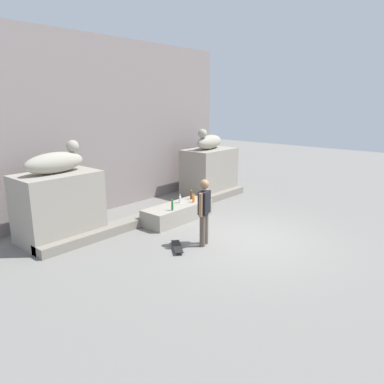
% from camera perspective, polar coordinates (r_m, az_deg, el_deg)
% --- Properties ---
extents(ground_plane, '(40.00, 40.00, 0.00)m').
position_cam_1_polar(ground_plane, '(9.57, 8.43, -7.42)').
color(ground_plane, slate).
extents(facade_wall, '(9.26, 0.60, 5.42)m').
position_cam_1_polar(facade_wall, '(12.49, -11.90, 10.28)').
color(facade_wall, gray).
rests_on(facade_wall, ground_plane).
extents(pedestal_left, '(2.00, 1.29, 1.75)m').
position_cam_1_polar(pedestal_left, '(9.85, -20.25, -2.16)').
color(pedestal_left, gray).
rests_on(pedestal_left, ground_plane).
extents(pedestal_right, '(2.00, 1.29, 1.75)m').
position_cam_1_polar(pedestal_right, '(13.80, 2.71, 3.20)').
color(pedestal_right, gray).
rests_on(pedestal_right, ground_plane).
extents(statue_reclining_left, '(1.64, 0.67, 0.78)m').
position_cam_1_polar(statue_reclining_left, '(9.63, -20.66, 4.50)').
color(statue_reclining_left, '#9F9989').
rests_on(statue_reclining_left, pedestal_left).
extents(statue_reclining_right, '(1.68, 0.86, 0.78)m').
position_cam_1_polar(statue_reclining_right, '(13.60, 2.69, 7.96)').
color(statue_reclining_right, '#9F9989').
rests_on(statue_reclining_right, pedestal_right).
extents(ledge_block, '(2.30, 0.83, 0.49)m').
position_cam_1_polar(ledge_block, '(10.88, -2.25, -3.23)').
color(ledge_block, gray).
rests_on(ledge_block, ground_plane).
extents(skater, '(0.52, 0.29, 1.67)m').
position_cam_1_polar(skater, '(8.84, 1.94, -2.76)').
color(skater, brown).
rests_on(skater, ground_plane).
extents(skateboard, '(0.66, 0.75, 0.08)m').
position_cam_1_polar(skateboard, '(8.86, -2.37, -8.61)').
color(skateboard, black).
rests_on(skateboard, ground_plane).
extents(bottle_brown, '(0.08, 0.08, 0.29)m').
position_cam_1_polar(bottle_brown, '(11.38, -0.11, -0.54)').
color(bottle_brown, '#593314').
rests_on(bottle_brown, ledge_block).
extents(bottle_clear, '(0.07, 0.07, 0.28)m').
position_cam_1_polar(bottle_clear, '(10.97, -1.90, -1.15)').
color(bottle_clear, silver).
rests_on(bottle_clear, ledge_block).
extents(bottle_orange, '(0.08, 0.08, 0.26)m').
position_cam_1_polar(bottle_orange, '(11.03, 0.25, -1.10)').
color(bottle_orange, orange).
rests_on(bottle_orange, ledge_block).
extents(bottle_green, '(0.06, 0.06, 0.33)m').
position_cam_1_polar(bottle_green, '(10.23, -3.12, -2.16)').
color(bottle_green, '#1E722D').
rests_on(bottle_green, ledge_block).
extents(stair_step, '(8.19, 0.50, 0.24)m').
position_cam_1_polar(stair_step, '(11.32, -4.45, -3.22)').
color(stair_step, gray).
rests_on(stair_step, ground_plane).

